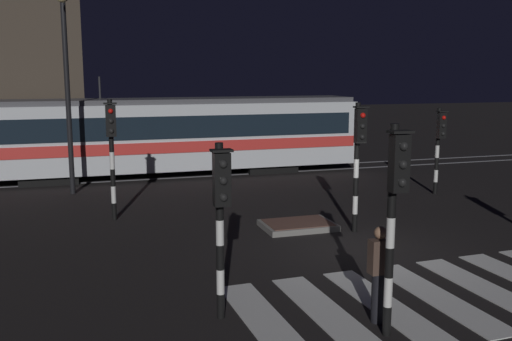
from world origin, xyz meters
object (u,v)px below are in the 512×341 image
Objects in this scene: traffic_light_median_centre at (358,148)px; traffic_light_corner_far_right at (439,138)px; traffic_light_kerb_mid_left at (395,200)px; traffic_light_corner_near_left at (221,206)px; street_lamp_trackside_left at (66,68)px; tram at (164,135)px; pedestrian_waiting_at_kerb at (379,274)px; traffic_light_corner_far_left at (112,142)px.

traffic_light_corner_far_right is (5.06, 3.63, -0.29)m from traffic_light_median_centre.
traffic_light_corner_far_right is at bearing 51.75° from traffic_light_kerb_mid_left.
traffic_light_corner_near_left is 12.25m from street_lamp_trackside_left.
traffic_light_kerb_mid_left is 1.12× the size of traffic_light_corner_near_left.
street_lamp_trackside_left reaches higher than traffic_light_corner_far_right.
tram reaches higher than pedestrian_waiting_at_kerb.
traffic_light_median_centre is at bearing -28.15° from traffic_light_corner_far_left.
tram reaches higher than traffic_light_median_centre.
traffic_light_corner_near_left is at bearing -80.07° from traffic_light_corner_far_left.
traffic_light_median_centre is at bearing 67.71° from traffic_light_kerb_mid_left.
traffic_light_corner_far_left is 4.77m from street_lamp_trackside_left.
traffic_light_median_centre is 10.65m from street_lamp_trackside_left.
traffic_light_kerb_mid_left reaches higher than pedestrian_waiting_at_kerb.
traffic_light_corner_far_left is 7.76m from traffic_light_corner_near_left.
traffic_light_median_centre is 11.01m from tram.
traffic_light_corner_far_right is (9.89, 7.97, -0.03)m from traffic_light_corner_near_left.
pedestrian_waiting_at_kerb is (5.08, -12.63, -3.57)m from street_lamp_trackside_left.
pedestrian_waiting_at_kerb is at bearing -113.51° from traffic_light_median_centre.
traffic_light_median_centre is 6.23m from traffic_light_corner_far_right.
traffic_light_median_centre is 0.50× the size of street_lamp_trackside_left.
traffic_light_median_centre is (2.38, 5.81, 0.01)m from traffic_light_kerb_mid_left.
pedestrian_waiting_at_kerb is at bearing -68.11° from street_lamp_trackside_left.
traffic_light_corner_far_right is 1.80× the size of pedestrian_waiting_at_kerb.
traffic_light_kerb_mid_left is 0.99× the size of traffic_light_median_centre.
traffic_light_median_centre is at bearing -45.24° from street_lamp_trackside_left.
street_lamp_trackside_left reaches higher than tram.
traffic_light_corner_near_left is at bearing -94.60° from tram.
traffic_light_corner_near_left reaches higher than traffic_light_corner_far_right.
tram is (2.52, 7.07, -0.59)m from traffic_light_corner_far_left.
pedestrian_waiting_at_kerb is (0.11, 0.59, -1.43)m from traffic_light_kerb_mid_left.
street_lamp_trackside_left reaches higher than traffic_light_corner_far_left.
traffic_light_median_centre reaches higher than traffic_light_corner_far_right.
traffic_light_corner_far_left reaches higher than pedestrian_waiting_at_kerb.
pedestrian_waiting_at_kerb is at bearing 79.35° from traffic_light_kerb_mid_left.
tram is (3.70, 2.96, -2.70)m from street_lamp_trackside_left.
traffic_light_kerb_mid_left reaches higher than traffic_light_corner_far_right.
traffic_light_corner_near_left is 1.01× the size of traffic_light_corner_far_right.
traffic_light_corner_far_left is at bearing -178.32° from traffic_light_corner_far_right.
traffic_light_corner_far_right reaches higher than pedestrian_waiting_at_kerb.
street_lamp_trackside_left is at bearing 111.89° from pedestrian_waiting_at_kerb.
street_lamp_trackside_left is 5.46m from tram.
traffic_light_corner_far_right is (11.23, 0.33, -0.31)m from traffic_light_corner_far_left.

